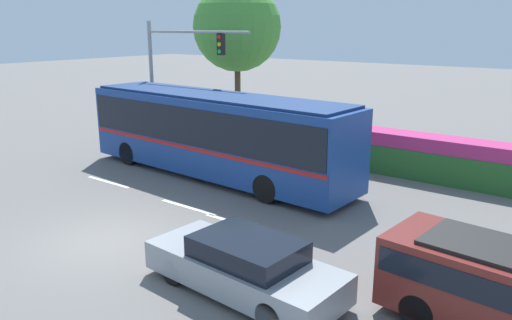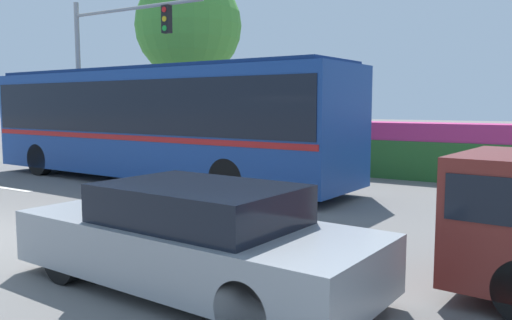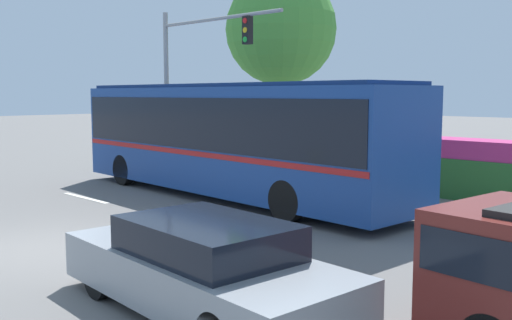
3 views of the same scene
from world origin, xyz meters
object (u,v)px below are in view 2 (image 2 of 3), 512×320
sedan_foreground (194,239)px  street_tree_left (189,26)px  traffic_light_pole (106,55)px  city_bus (156,118)px

sedan_foreground → street_tree_left: size_ratio=0.59×
sedan_foreground → traffic_light_pole: 14.25m
traffic_light_pole → street_tree_left: street_tree_left is taller
city_bus → street_tree_left: size_ratio=1.51×
city_bus → sedan_foreground: city_bus is taller
city_bus → traffic_light_pole: (-4.35, 2.14, 2.16)m
sedan_foreground → traffic_light_pole: size_ratio=0.79×
city_bus → street_tree_left: 9.66m
traffic_light_pole → street_tree_left: bearing=95.0°
sedan_foreground → street_tree_left: street_tree_left is taller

